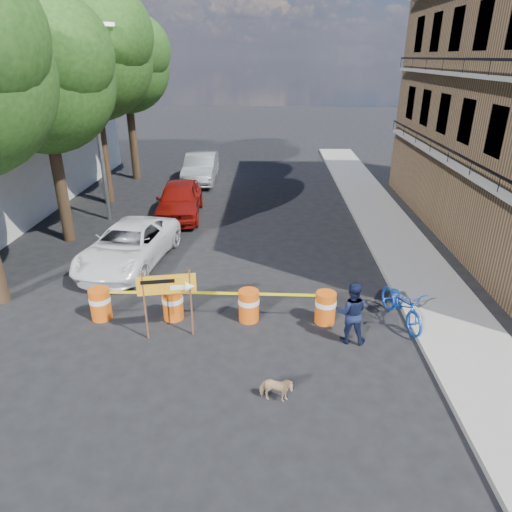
# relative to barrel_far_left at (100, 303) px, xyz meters

# --- Properties ---
(ground) EXTENTS (120.00, 120.00, 0.00)m
(ground) POSITION_rel_barrel_far_left_xyz_m (3.48, -1.12, -0.47)
(ground) COLOR black
(ground) RESTS_ON ground
(sidewalk_east) EXTENTS (2.40, 40.00, 0.15)m
(sidewalk_east) POSITION_rel_barrel_far_left_xyz_m (9.68, 4.88, -0.40)
(sidewalk_east) COLOR gray
(sidewalk_east) RESTS_ON ground
(tree_mid_a) EXTENTS (5.25, 5.00, 8.68)m
(tree_mid_a) POSITION_rel_barrel_far_left_xyz_m (-3.26, 5.88, 5.53)
(tree_mid_a) COLOR #332316
(tree_mid_a) RESTS_ON ground
(tree_mid_b) EXTENTS (5.67, 5.40, 9.62)m
(tree_mid_b) POSITION_rel_barrel_far_left_xyz_m (-3.25, 10.88, 6.24)
(tree_mid_b) COLOR #332316
(tree_mid_b) RESTS_ON ground
(tree_far) EXTENTS (5.04, 4.80, 8.84)m
(tree_far) POSITION_rel_barrel_far_left_xyz_m (-3.26, 15.88, 5.74)
(tree_far) COLOR #332316
(tree_far) RESTS_ON ground
(streetlamp) EXTENTS (1.25, 0.18, 8.00)m
(streetlamp) POSITION_rel_barrel_far_left_xyz_m (-2.46, 8.38, 3.90)
(streetlamp) COLOR gray
(streetlamp) RESTS_ON ground
(barrel_far_left) EXTENTS (0.58, 0.58, 0.90)m
(barrel_far_left) POSITION_rel_barrel_far_left_xyz_m (0.00, 0.00, 0.00)
(barrel_far_left) COLOR #DF510D
(barrel_far_left) RESTS_ON ground
(barrel_mid_left) EXTENTS (0.58, 0.58, 0.90)m
(barrel_mid_left) POSITION_rel_barrel_far_left_xyz_m (2.01, 0.07, 0.00)
(barrel_mid_left) COLOR #DF510D
(barrel_mid_left) RESTS_ON ground
(barrel_mid_right) EXTENTS (0.58, 0.58, 0.90)m
(barrel_mid_right) POSITION_rel_barrel_far_left_xyz_m (4.11, 0.04, 0.00)
(barrel_mid_right) COLOR #DF510D
(barrel_mid_right) RESTS_ON ground
(barrel_far_right) EXTENTS (0.58, 0.58, 0.90)m
(barrel_far_right) POSITION_rel_barrel_far_left_xyz_m (6.21, -0.00, 0.00)
(barrel_far_right) COLOR #DF510D
(barrel_far_right) RESTS_ON ground
(detour_sign) EXTENTS (1.45, 0.39, 1.89)m
(detour_sign) POSITION_rel_barrel_far_left_xyz_m (2.30, -0.82, 0.91)
(detour_sign) COLOR #592D19
(detour_sign) RESTS_ON ground
(pedestrian) EXTENTS (0.89, 0.74, 1.68)m
(pedestrian) POSITION_rel_barrel_far_left_xyz_m (6.74, -0.90, 0.37)
(pedestrian) COLOR #101732
(pedestrian) RESTS_ON ground
(bicycle) EXTENTS (0.99, 1.26, 2.11)m
(bicycle) POSITION_rel_barrel_far_left_xyz_m (8.28, 0.05, 0.58)
(bicycle) COLOR #1647B8
(bicycle) RESTS_ON ground
(dog) EXTENTS (0.77, 0.44, 0.62)m
(dog) POSITION_rel_barrel_far_left_xyz_m (4.83, -3.21, -0.16)
(dog) COLOR tan
(dog) RESTS_ON ground
(suv_white) EXTENTS (3.00, 5.32, 1.40)m
(suv_white) POSITION_rel_barrel_far_left_xyz_m (-0.23, 3.65, 0.23)
(suv_white) COLOR white
(suv_white) RESTS_ON ground
(sedan_red) EXTENTS (2.25, 4.82, 1.60)m
(sedan_red) POSITION_rel_barrel_far_left_xyz_m (0.58, 8.92, 0.33)
(sedan_red) COLOR #98130C
(sedan_red) RESTS_ON ground
(sedan_silver) EXTENTS (1.80, 4.92, 1.61)m
(sedan_silver) POSITION_rel_barrel_far_left_xyz_m (0.65, 15.30, 0.33)
(sedan_silver) COLOR #AFB2B6
(sedan_silver) RESTS_ON ground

